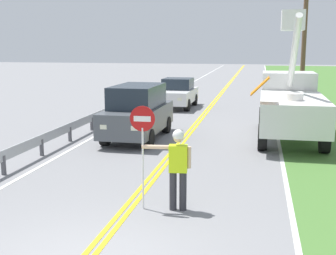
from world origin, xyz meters
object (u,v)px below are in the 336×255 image
(oncoming_sedan_second, at_px, (177,93))
(utility_pole_mid, at_px, (304,36))
(flagger_worker, at_px, (178,164))
(stop_sign_paddle, at_px, (143,134))
(utility_bucket_truck, at_px, (290,102))
(oncoming_suv_nearest, at_px, (138,112))

(oncoming_sedan_second, xyz_separation_m, utility_pole_mid, (7.27, 3.55, 3.34))
(flagger_worker, height_order, oncoming_sedan_second, flagger_worker)
(flagger_worker, height_order, stop_sign_paddle, stop_sign_paddle)
(stop_sign_paddle, distance_m, oncoming_sedan_second, 16.51)
(utility_bucket_truck, relative_size, utility_pole_mid, 0.85)
(flagger_worker, bearing_deg, stop_sign_paddle, -173.79)
(stop_sign_paddle, relative_size, oncoming_sedan_second, 0.56)
(utility_bucket_truck, xyz_separation_m, oncoming_suv_nearest, (-5.82, -1.55, -0.34))
(oncoming_suv_nearest, xyz_separation_m, utility_pole_mid, (7.19, 12.53, 3.11))
(utility_bucket_truck, height_order, oncoming_suv_nearest, utility_bucket_truck)
(oncoming_sedan_second, height_order, utility_pole_mid, utility_pole_mid)
(stop_sign_paddle, bearing_deg, oncoming_suv_nearest, 106.21)
(stop_sign_paddle, distance_m, utility_pole_mid, 20.67)
(oncoming_suv_nearest, relative_size, utility_pole_mid, 0.58)
(stop_sign_paddle, bearing_deg, utility_bucket_truck, 67.58)
(oncoming_suv_nearest, bearing_deg, utility_bucket_truck, 14.92)
(oncoming_suv_nearest, bearing_deg, flagger_worker, -68.24)
(oncoming_sedan_second, bearing_deg, oncoming_suv_nearest, -89.53)
(flagger_worker, relative_size, stop_sign_paddle, 0.78)
(utility_bucket_truck, distance_m, oncoming_sedan_second, 9.50)
(stop_sign_paddle, relative_size, oncoming_suv_nearest, 0.50)
(utility_bucket_truck, height_order, utility_pole_mid, utility_pole_mid)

